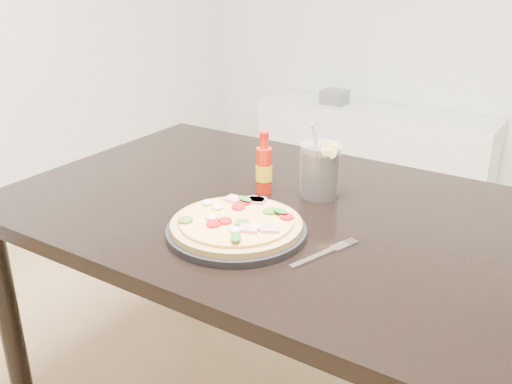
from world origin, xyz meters
The scene contains 8 objects.
dining_table centered at (-0.27, 0.09, 0.67)m, with size 1.40×0.90×0.75m.
plate centered at (-0.27, -0.10, 0.76)m, with size 0.32×0.32×0.02m, color black.
pizza centered at (-0.27, -0.10, 0.78)m, with size 0.29×0.29×0.03m.
hot_sauce_bottle centered at (-0.35, 0.14, 0.82)m, with size 0.05×0.05×0.16m.
cola_cup centered at (-0.22, 0.21, 0.82)m, with size 0.11×0.10×0.19m.
fork centered at (-0.06, -0.07, 0.75)m, with size 0.08×0.18×0.00m.
media_console centered at (-0.80, 2.07, 0.25)m, with size 1.40×0.34×0.50m, color white.
cd_stack centered at (-1.05, 2.05, 0.54)m, with size 0.14×0.12×0.08m.
Camera 1 is at (0.38, -1.03, 1.33)m, focal length 40.00 mm.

